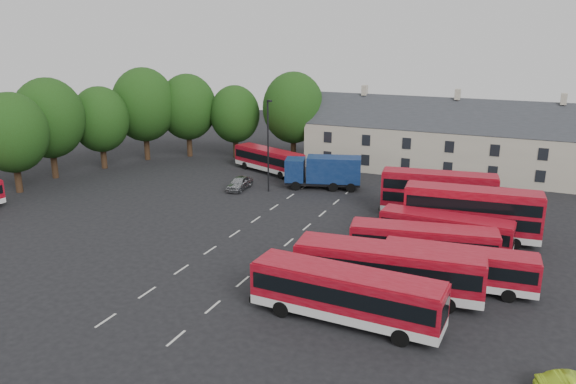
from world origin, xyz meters
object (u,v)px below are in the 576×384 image
bus_dd_south (472,211)px  box_truck (324,171)px  lamppost (268,144)px  bus_row_a (346,292)px  silver_car (239,183)px

bus_dd_south → box_truck: bus_dd_south is taller
box_truck → lamppost: bearing=-161.7°
bus_row_a → bus_dd_south: 17.68m
box_truck → lamppost: size_ratio=0.87×
bus_row_a → silver_car: 29.70m
box_truck → silver_car: size_ratio=2.01×
silver_car → lamppost: lamppost is taller
bus_dd_south → silver_car: 25.17m
box_truck → bus_dd_south: bearing=-47.2°
bus_dd_south → box_truck: bearing=143.8°
bus_row_a → lamppost: (-16.00, 23.18, 3.25)m
box_truck → silver_car: 9.23m
bus_dd_south → box_truck: (-16.22, 9.73, -0.51)m
bus_row_a → lamppost: lamppost is taller
bus_dd_south → silver_car: bus_dd_south is taller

